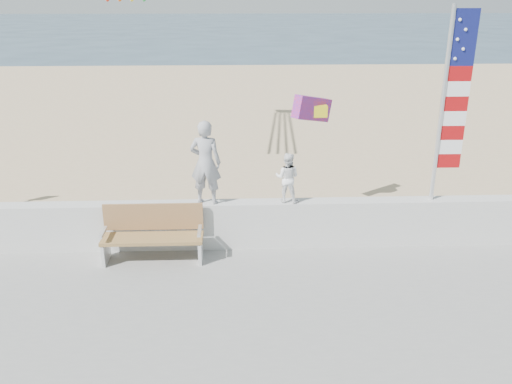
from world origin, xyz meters
TOP-DOWN VIEW (x-y plane):
  - ground at (0.00, 0.00)m, footprint 220.00×220.00m
  - sand at (0.00, 9.00)m, footprint 90.00×40.00m
  - seawall at (0.00, 2.00)m, footprint 30.00×0.35m
  - adult at (-0.71, 2.00)m, footprint 0.63×0.47m
  - child at (0.78, 2.00)m, footprint 0.54×0.47m
  - bench at (-1.67, 1.55)m, footprint 1.80×0.57m
  - flag at (3.64, 2.00)m, footprint 0.50×0.08m
  - parafoil_kite at (1.48, 3.79)m, footprint 0.92×0.74m

SIDE VIEW (x-z plane):
  - ground at x=0.00m, z-range 0.00..0.00m
  - sand at x=0.00m, z-range 0.00..0.08m
  - seawall at x=0.00m, z-range 0.18..1.08m
  - bench at x=-1.67m, z-range 0.19..1.19m
  - child at x=0.78m, z-range 1.08..2.02m
  - adult at x=-0.71m, z-range 1.08..2.64m
  - parafoil_kite at x=1.48m, z-range 2.12..2.77m
  - flag at x=3.64m, z-range 1.24..4.74m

